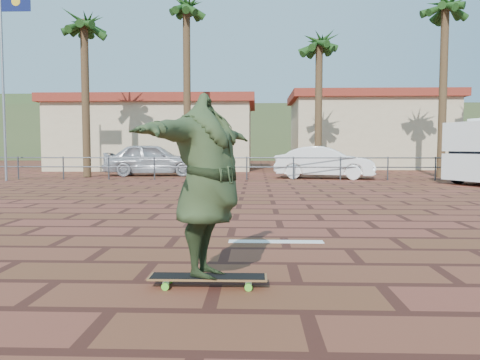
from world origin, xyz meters
The scene contains 16 objects.
ground centered at (0.00, 0.00, 0.00)m, with size 120.00×120.00×0.00m, color brown.
paint_stripe centered at (0.70, -1.20, 0.00)m, with size 1.40×0.22×0.01m, color white.
guardrail centered at (0.00, 12.00, 0.68)m, with size 24.06×0.06×1.00m.
flagpole centered at (-9.87, 11.00, 4.64)m, with size 1.30×0.10×8.00m.
palm_far_left centered at (-7.50, 13.50, 6.83)m, with size 2.40×2.40×8.25m.
palm_left centered at (-3.00, 15.00, 7.95)m, with size 2.40×2.40×9.45m.
palm_center centered at (3.50, 15.50, 6.36)m, with size 2.40×2.40×7.75m.
palm_right centered at (9.00, 14.00, 7.58)m, with size 2.40×2.40×9.05m.
building_west centered at (-6.00, 22.00, 2.28)m, with size 12.60×7.60×4.50m.
building_east centered at (8.00, 24.00, 2.54)m, with size 10.60×6.60×5.00m.
hill_front centered at (0.00, 50.00, 3.00)m, with size 70.00×18.00×6.00m, color #384C28.
hill_back centered at (-22.00, 56.00, 4.00)m, with size 35.00×14.00×8.00m, color #384C28.
longboard centered at (-0.07, -3.48, 0.09)m, with size 1.18×0.27×0.12m.
skateboarder centered at (-0.07, -3.48, 1.02)m, with size 2.23×0.61×1.81m, color #304123.
car_silver centered at (-4.72, 14.91, 0.80)m, with size 1.90×4.72×1.61m, color #ABADB3.
car_white centered at (3.48, 13.00, 0.72)m, with size 1.53×4.38×1.44m, color white.
Camera 1 is at (0.41, -8.06, 1.40)m, focal length 35.00 mm.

